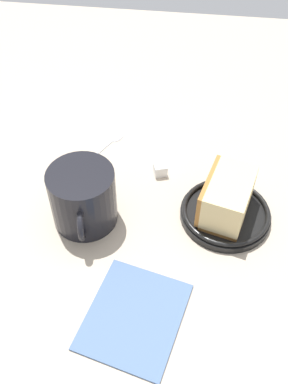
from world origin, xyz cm
name	(u,v)px	position (x,y,z in cm)	size (l,w,h in cm)	color
ground_plane	(187,211)	(0.00, 0.00, -1.50)	(127.21, 127.21, 3.00)	tan
small_plate	(225,213)	(-5.53, 1.66, 0.86)	(13.21, 13.21, 1.75)	black
cake_slice	(227,197)	(-5.27, 1.59, 4.20)	(8.38, 10.66, 6.24)	#9E662D
tea_mug	(83,197)	(14.73, 4.65, 4.60)	(9.34, 11.69, 9.00)	black
teaspoon	(110,141)	(14.42, -12.34, 0.35)	(6.78, 11.30, 0.80)	silver
folded_napkin	(134,315)	(5.31, 19.16, 0.30)	(11.21, 13.29, 0.60)	slate
sugar_cube	(160,169)	(4.94, -6.05, 0.98)	(1.96, 1.96, 1.96)	white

